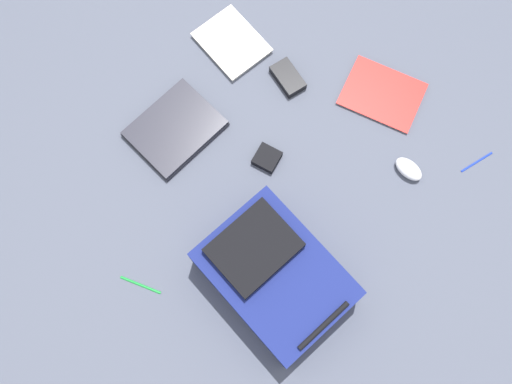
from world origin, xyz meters
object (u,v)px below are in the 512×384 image
at_px(power_brick, 288,78).
at_px(laptop, 175,129).
at_px(backpack, 274,275).
at_px(pen_black, 140,285).
at_px(book_comic, 232,43).
at_px(computer_mouse, 409,169).
at_px(pen_blue, 477,162).
at_px(earbud_pouch, 267,158).
at_px(book_manual, 382,94).

bearing_deg(power_brick, laptop, -23.11).
bearing_deg(backpack, pen_black, -46.52).
bearing_deg(book_comic, pen_black, 22.53).
relative_size(laptop, book_comic, 1.15).
bearing_deg(pen_black, power_brick, -173.05).
distance_m(book_comic, power_brick, 0.25).
height_order(backpack, laptop, backpack).
height_order(backpack, book_comic, backpack).
bearing_deg(book_comic, backpack, 50.22).
relative_size(computer_mouse, pen_black, 0.72).
bearing_deg(pen_blue, earbud_pouch, -50.22).
relative_size(laptop, computer_mouse, 3.06).
bearing_deg(pen_blue, book_manual, -88.54).
bearing_deg(book_manual, earbud_pouch, -18.87).
height_order(book_manual, earbud_pouch, earbud_pouch).
xyz_separation_m(book_manual, pen_black, (1.08, -0.19, -0.00)).
bearing_deg(earbud_pouch, pen_blue, 129.78).
height_order(computer_mouse, power_brick, computer_mouse).
bearing_deg(pen_black, laptop, -149.20).
relative_size(laptop, pen_blue, 2.39).
distance_m(backpack, pen_blue, 0.84).
distance_m(power_brick, earbud_pouch, 0.32).
bearing_deg(pen_black, backpack, 133.48).
height_order(book_manual, computer_mouse, computer_mouse).
relative_size(book_comic, earbud_pouch, 3.38).
distance_m(book_manual, pen_blue, 0.41).
bearing_deg(book_comic, earbud_pouch, 56.41).
xyz_separation_m(laptop, book_comic, (-0.39, -0.08, -0.01)).
height_order(laptop, pen_black, laptop).
bearing_deg(laptop, backpack, 73.78).
distance_m(laptop, pen_black, 0.56).
bearing_deg(laptop, computer_mouse, 120.04).
bearing_deg(book_manual, book_comic, -69.96).
distance_m(backpack, earbud_pouch, 0.43).
bearing_deg(power_brick, pen_blue, 104.80).
distance_m(power_brick, pen_blue, 0.74).
bearing_deg(pen_blue, power_brick, -75.20).
relative_size(computer_mouse, pen_blue, 0.78).
distance_m(book_comic, earbud_pouch, 0.48).
height_order(backpack, computer_mouse, backpack).
bearing_deg(computer_mouse, book_manual, -122.87).
height_order(computer_mouse, pen_blue, computer_mouse).
distance_m(laptop, computer_mouse, 0.84).
bearing_deg(backpack, computer_mouse, 169.02).
bearing_deg(power_brick, backpack, 35.97).
relative_size(book_manual, power_brick, 2.41).
bearing_deg(book_comic, computer_mouse, 91.89).
height_order(laptop, book_comic, laptop).
bearing_deg(computer_mouse, pen_black, -23.03).
distance_m(book_comic, pen_blue, 0.99).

